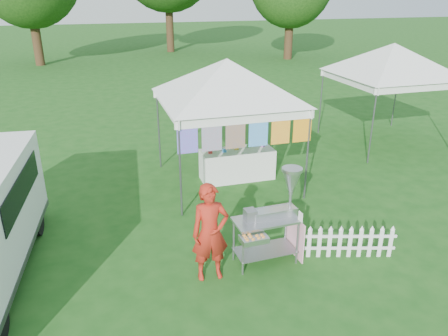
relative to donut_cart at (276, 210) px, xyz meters
name	(u,v)px	position (x,y,z in m)	size (l,w,h in m)	color
ground	(284,258)	(0.19, 0.00, -1.00)	(120.00, 120.00, 0.00)	#194D16
canopy_main	(227,59)	(0.19, 3.50, 1.99)	(4.24, 4.24, 3.45)	#59595E
canopy_right	(395,43)	(5.69, 5.00, 1.99)	(4.24, 4.24, 3.45)	#59595E
donut_cart	(276,210)	(0.00, 0.00, 0.00)	(1.21, 0.87, 1.69)	gray
vendor	(210,233)	(-1.19, -0.14, -0.16)	(0.61, 0.40, 1.67)	#AA2215
picket_fence	(350,243)	(1.31, -0.29, -0.71)	(1.56, 0.48, 0.56)	white
display_table	(237,164)	(0.49, 3.60, -0.62)	(1.80, 0.70, 0.76)	white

